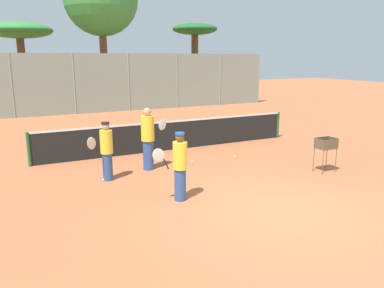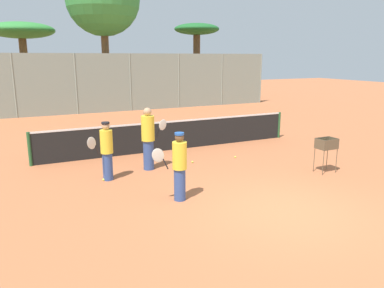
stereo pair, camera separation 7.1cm
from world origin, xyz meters
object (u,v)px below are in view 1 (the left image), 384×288
object	(u,v)px
player_red_cap	(148,138)
ball_cart	(326,146)
player_yellow_shirt	(106,150)
tennis_net	(172,135)
player_white_outfit	(180,166)

from	to	relation	value
player_red_cap	ball_cart	bearing A→B (deg)	-46.30
player_yellow_shirt	tennis_net	bearing A→B (deg)	-172.18
player_white_outfit	ball_cart	bearing A→B (deg)	-177.04
tennis_net	ball_cart	size ratio (longest dim) A/B	9.55
player_yellow_shirt	ball_cart	distance (m)	6.25
tennis_net	player_red_cap	bearing A→B (deg)	-129.96
tennis_net	player_red_cap	size ratio (longest dim) A/B	5.20
tennis_net	player_white_outfit	xyz separation A→B (m)	(-1.80, -4.60, 0.29)
tennis_net	ball_cart	bearing A→B (deg)	-56.73
player_red_cap	ball_cart	size ratio (longest dim) A/B	1.84
player_white_outfit	player_yellow_shirt	size ratio (longest dim) A/B	1.01
player_yellow_shirt	player_red_cap	bearing A→B (deg)	167.98
tennis_net	ball_cart	distance (m)	5.34
player_white_outfit	player_red_cap	world-z (taller)	player_red_cap
player_white_outfit	ball_cart	world-z (taller)	player_white_outfit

